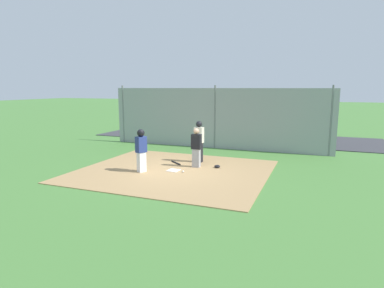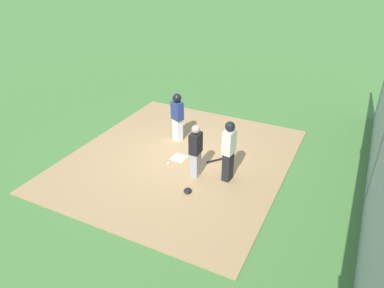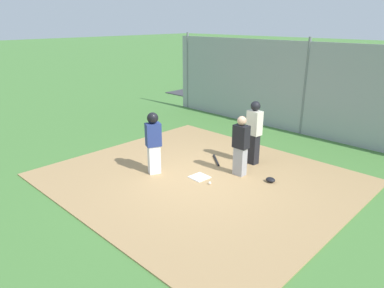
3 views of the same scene
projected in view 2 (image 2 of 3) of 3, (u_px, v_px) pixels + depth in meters
The scene contains 10 objects.
ground_plane at pixel (179, 159), 11.14m from camera, with size 140.00×140.00×0.00m, color #477A38.
dirt_infield at pixel (179, 158), 11.13m from camera, with size 7.20×6.40×0.03m, color #A88456.
home_plate at pixel (179, 158), 11.12m from camera, with size 0.44×0.44×0.02m, color white.
catcher at pixel (196, 150), 9.90m from camera, with size 0.38×0.26×1.59m.
umpire at pixel (229, 150), 9.67m from camera, with size 0.40×0.30×1.79m.
runner at pixel (177, 114), 11.74m from camera, with size 0.39×0.45×1.65m.
baseball_bat at pixel (218, 160), 10.99m from camera, with size 0.06×0.06×0.79m, color black.
catcher_mask at pixel (188, 191), 9.55m from camera, with size 0.24×0.20×0.12m, color black.
baseball at pixel (168, 163), 10.80m from camera, with size 0.07×0.07×0.07m, color white.
backstop_fence at pixel (380, 153), 8.30m from camera, with size 12.00×0.10×3.35m.
Camera 2 is at (-8.36, -4.59, 5.80)m, focal length 33.54 mm.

